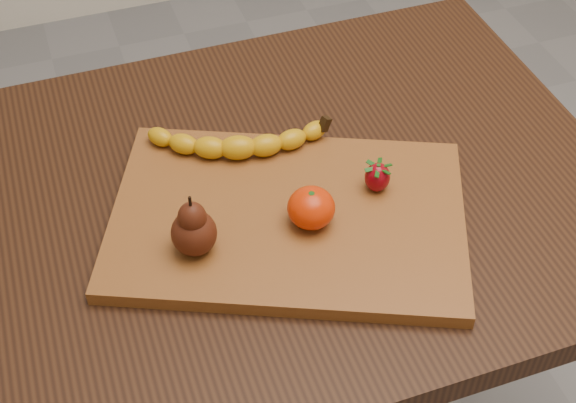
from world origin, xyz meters
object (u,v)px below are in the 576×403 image
object	(u,v)px
cutting_board	(288,218)
mandarin	(311,208)
pear	(193,224)
table	(255,243)

from	to	relation	value
cutting_board	mandarin	distance (m)	0.05
mandarin	pear	bearing A→B (deg)	178.02
table	mandarin	bearing A→B (deg)	-61.37
table	pear	world-z (taller)	pear
table	pear	size ratio (longest dim) A/B	11.45
table	mandarin	xyz separation A→B (m)	(0.05, -0.09, 0.14)
cutting_board	table	bearing A→B (deg)	136.67
table	pear	distance (m)	0.21
cutting_board	pear	size ratio (longest dim) A/B	5.15
table	mandarin	world-z (taller)	mandarin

